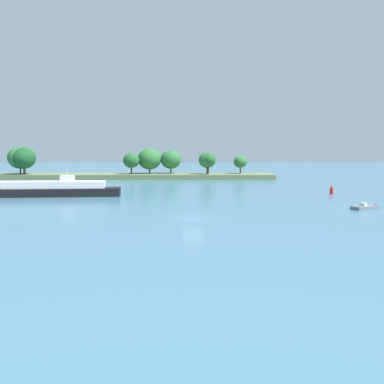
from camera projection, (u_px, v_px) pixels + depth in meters
The scene contains 5 objects.
ground_plane at pixel (194, 218), 54.61m from camera, with size 400.00×400.00×0.00m, color teal.
treeline_island at pixel (105, 167), 123.85m from camera, with size 95.41×11.42×9.34m.
fishing_skiff at pixel (366, 207), 62.76m from camera, with size 4.38×3.29×1.00m.
white_riverboat at pixel (51, 189), 79.16m from camera, with size 26.22×5.99×5.35m.
channel_buoy_red at pixel (333, 190), 82.84m from camera, with size 0.70×0.70×1.90m.
Camera 1 is at (-0.17, -53.95, 9.14)m, focal length 39.54 mm.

